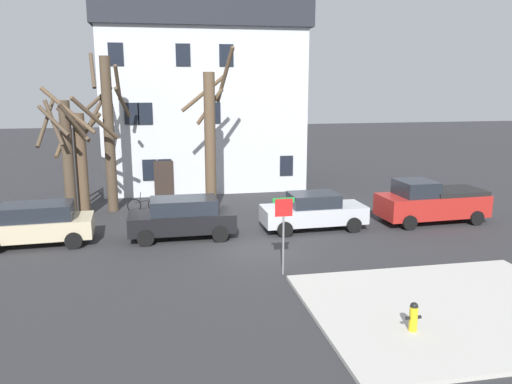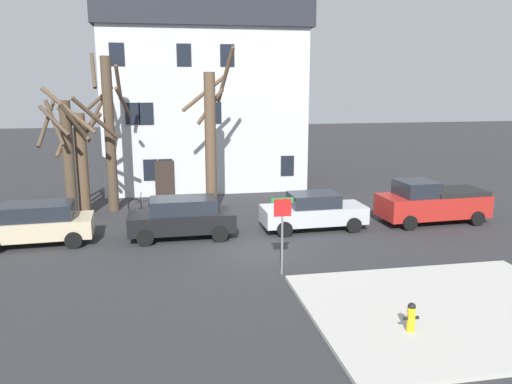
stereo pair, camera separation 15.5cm
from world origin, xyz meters
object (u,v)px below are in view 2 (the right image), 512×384
at_px(car_silver_sedan, 313,211).
at_px(tree_bare_far, 109,130).
at_px(car_black_wagon, 182,217).
at_px(car_beige_wagon, 37,223).
at_px(street_sign_pole, 282,221).
at_px(tree_bare_mid, 81,156).
at_px(tree_bare_end, 211,137).
at_px(pickup_truck_red, 432,202).
at_px(building_main, 202,89).
at_px(tree_bare_near, 67,155).
at_px(bicycle_leaning, 145,205).
at_px(fire_hydrant, 411,317).

bearing_deg(car_silver_sedan, tree_bare_far, 150.05).
bearing_deg(tree_bare_far, car_black_wagon, -58.92).
xyz_separation_m(car_beige_wagon, street_sign_pole, (9.04, -5.15, 1.02)).
distance_m(tree_bare_mid, tree_bare_far, 1.97).
relative_size(tree_bare_end, pickup_truck_red, 1.59).
relative_size(tree_bare_mid, car_beige_wagon, 1.40).
distance_m(tree_bare_far, tree_bare_end, 5.16).
height_order(building_main, tree_bare_mid, building_main).
bearing_deg(building_main, street_sign_pole, -85.86).
bearing_deg(car_beige_wagon, street_sign_pole, -29.67).
xyz_separation_m(tree_bare_mid, car_silver_sedan, (10.43, -4.34, -2.18)).
xyz_separation_m(building_main, tree_bare_end, (-0.27, -7.65, -2.26)).
relative_size(building_main, pickup_truck_red, 2.42).
distance_m(building_main, car_silver_sedan, 13.32).
height_order(tree_bare_near, car_black_wagon, tree_bare_near).
distance_m(tree_bare_near, tree_bare_far, 2.60).
xyz_separation_m(tree_bare_mid, bicycle_leaning, (2.90, 0.35, -2.64)).
bearing_deg(building_main, pickup_truck_red, -49.80).
relative_size(car_silver_sedan, street_sign_pole, 1.73).
bearing_deg(fire_hydrant, tree_bare_far, 119.79).
relative_size(tree_bare_near, fire_hydrant, 7.42).
bearing_deg(tree_bare_end, building_main, 88.01).
xyz_separation_m(building_main, tree_bare_mid, (-6.54, -7.27, -3.08)).
height_order(car_black_wagon, car_silver_sedan, car_black_wagon).
bearing_deg(car_black_wagon, pickup_truck_red, 1.40).
distance_m(car_silver_sedan, bicycle_leaning, 8.89).
bearing_deg(car_silver_sedan, bicycle_leaning, 148.10).
xyz_separation_m(car_black_wagon, street_sign_pole, (3.17, -4.97, 1.01)).
height_order(pickup_truck_red, street_sign_pole, street_sign_pole).
bearing_deg(car_black_wagon, building_main, 80.58).
xyz_separation_m(building_main, tree_bare_far, (-5.24, -6.34, -1.91)).
distance_m(tree_bare_mid, fire_hydrant, 17.69).
relative_size(tree_bare_far, pickup_truck_red, 1.54).
distance_m(tree_bare_far, car_silver_sedan, 11.06).
bearing_deg(bicycle_leaning, car_silver_sedan, -31.90).
relative_size(tree_bare_end, street_sign_pole, 3.02).
xyz_separation_m(tree_bare_mid, car_black_wagon, (4.58, -4.53, -2.11)).
bearing_deg(car_silver_sedan, fire_hydrant, -92.23).
distance_m(tree_bare_mid, car_silver_sedan, 11.51).
relative_size(building_main, tree_bare_near, 2.13).
bearing_deg(tree_bare_mid, fire_hydrant, -55.02).
xyz_separation_m(car_beige_wagon, car_black_wagon, (5.88, -0.18, 0.01)).
bearing_deg(pickup_truck_red, car_silver_sedan, -179.02).
height_order(building_main, tree_bare_near, building_main).
relative_size(tree_bare_far, car_beige_wagon, 1.75).
bearing_deg(tree_bare_near, fire_hydrant, -52.41).
height_order(tree_bare_mid, tree_bare_end, tree_bare_end).
bearing_deg(tree_bare_mid, building_main, 48.02).
bearing_deg(building_main, bicycle_leaning, -117.76).
bearing_deg(car_black_wagon, tree_bare_end, 67.83).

